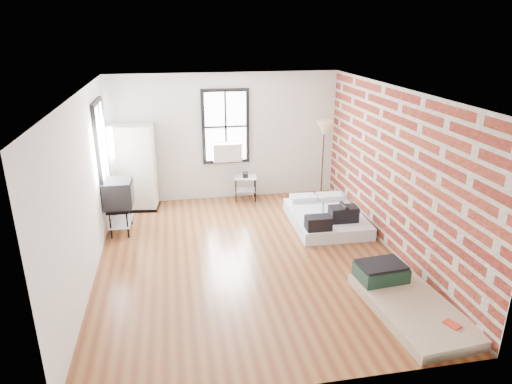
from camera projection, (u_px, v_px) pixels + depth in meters
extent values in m
plane|color=brown|center=(249.00, 258.00, 7.78)|extent=(6.00, 6.00, 0.00)
cube|color=silver|center=(226.00, 137.00, 10.06)|extent=(5.00, 0.01, 2.80)
cube|color=silver|center=(299.00, 276.00, 4.53)|extent=(5.00, 0.01, 2.80)
cube|color=silver|center=(85.00, 190.00, 6.87)|extent=(0.01, 6.00, 2.80)
cube|color=maroon|center=(394.00, 172.00, 7.72)|extent=(0.02, 6.00, 2.80)
cube|color=white|center=(248.00, 92.00, 6.81)|extent=(5.00, 6.00, 0.01)
cube|color=white|center=(226.00, 127.00, 9.93)|extent=(0.90, 0.02, 1.50)
cube|color=black|center=(203.00, 127.00, 9.86)|extent=(0.07, 0.08, 1.64)
cube|color=black|center=(247.00, 126.00, 10.03)|extent=(0.07, 0.08, 1.64)
cube|color=black|center=(225.00, 90.00, 9.68)|extent=(0.90, 0.08, 0.07)
cube|color=black|center=(226.00, 161.00, 10.22)|extent=(0.90, 0.08, 0.07)
cube|color=black|center=(226.00, 127.00, 9.92)|extent=(0.04, 0.02, 1.50)
cube|color=black|center=(226.00, 127.00, 9.92)|extent=(0.90, 0.02, 0.04)
cube|color=white|center=(227.00, 152.00, 10.00)|extent=(0.62, 0.30, 0.40)
cube|color=white|center=(102.00, 145.00, 8.45)|extent=(0.02, 0.90, 1.50)
cube|color=black|center=(97.00, 151.00, 8.00)|extent=(0.08, 0.07, 1.64)
cube|color=black|center=(104.00, 139.00, 8.89)|extent=(0.08, 0.07, 1.64)
cube|color=black|center=(96.00, 102.00, 8.17)|extent=(0.08, 0.90, 0.07)
cube|color=black|center=(106.00, 185.00, 8.72)|extent=(0.08, 0.90, 0.07)
cube|color=black|center=(103.00, 145.00, 8.45)|extent=(0.02, 0.04, 1.50)
cube|color=black|center=(103.00, 145.00, 8.45)|extent=(0.02, 0.90, 0.04)
cube|color=silver|center=(326.00, 218.00, 9.07)|extent=(1.38, 1.85, 0.24)
cube|color=silver|center=(303.00, 198.00, 9.63)|extent=(0.53, 0.35, 0.11)
cube|color=silver|center=(329.00, 196.00, 9.72)|extent=(0.53, 0.35, 0.11)
cube|color=black|center=(343.00, 214.00, 8.61)|extent=(0.53, 0.32, 0.29)
cylinder|color=black|center=(344.00, 206.00, 8.55)|extent=(0.08, 0.34, 0.08)
cube|color=black|center=(318.00, 223.00, 8.26)|extent=(0.47, 0.30, 0.25)
cylinder|color=#BFE1F6|center=(323.00, 209.00, 8.93)|extent=(0.07, 0.07, 0.21)
cylinder|color=blue|center=(323.00, 203.00, 8.89)|extent=(0.03, 0.03, 0.03)
cube|color=tan|center=(412.00, 308.00, 6.27)|extent=(1.16, 1.99, 0.15)
cube|color=#163225|center=(381.00, 272.00, 6.82)|extent=(0.74, 0.56, 0.22)
cube|color=black|center=(382.00, 264.00, 6.77)|extent=(0.70, 0.52, 0.04)
cube|color=red|center=(452.00, 324.00, 5.79)|extent=(0.20, 0.24, 0.03)
cube|color=black|center=(137.00, 207.00, 9.87)|extent=(0.98, 0.64, 0.06)
cube|color=beige|center=(133.00, 167.00, 9.55)|extent=(0.94, 0.60, 1.76)
cylinder|color=black|center=(236.00, 191.00, 10.09)|extent=(0.02, 0.02, 0.54)
cylinder|color=black|center=(255.00, 191.00, 10.12)|extent=(0.02, 0.02, 0.54)
cylinder|color=black|center=(236.00, 186.00, 10.41)|extent=(0.02, 0.02, 0.54)
cylinder|color=black|center=(255.00, 186.00, 10.43)|extent=(0.02, 0.02, 0.54)
cube|color=silver|center=(245.00, 177.00, 10.17)|extent=(0.54, 0.45, 0.02)
cube|color=silver|center=(245.00, 190.00, 10.27)|extent=(0.51, 0.43, 0.02)
cube|color=black|center=(245.00, 175.00, 10.15)|extent=(0.14, 0.19, 0.10)
cylinder|color=#2F210F|center=(321.00, 195.00, 10.59)|extent=(0.25, 0.25, 0.03)
cylinder|color=#2F210F|center=(322.00, 163.00, 10.32)|extent=(0.03, 0.03, 1.53)
cone|color=tan|center=(324.00, 128.00, 10.04)|extent=(0.38, 0.38, 0.34)
cylinder|color=black|center=(111.00, 226.00, 8.39)|extent=(0.03, 0.03, 0.51)
cylinder|color=black|center=(128.00, 225.00, 8.44)|extent=(0.03, 0.03, 0.51)
cylinder|color=black|center=(115.00, 213.00, 8.96)|extent=(0.03, 0.03, 0.51)
cylinder|color=black|center=(131.00, 212.00, 9.00)|extent=(0.03, 0.03, 0.51)
cube|color=black|center=(120.00, 207.00, 8.61)|extent=(0.43, 0.74, 0.03)
cube|color=silver|center=(121.00, 221.00, 8.71)|extent=(0.40, 0.72, 0.02)
cube|color=black|center=(118.00, 193.00, 8.52)|extent=(0.52, 0.60, 0.51)
cube|color=black|center=(132.00, 193.00, 8.55)|extent=(0.03, 0.49, 0.41)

